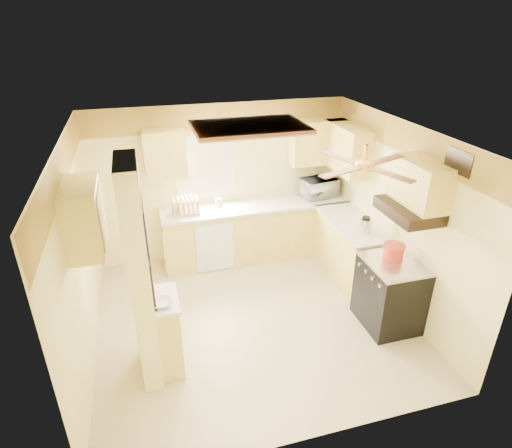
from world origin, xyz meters
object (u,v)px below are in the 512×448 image
object	(u,v)px
bowl	(162,303)
kettle	(365,226)
microwave	(319,188)
dutch_oven	(394,251)
stove	(390,293)

from	to	relation	value
bowl	kettle	distance (m)	2.98
microwave	bowl	distance (m)	3.59
microwave	dutch_oven	xyz separation A→B (m)	(0.13, -2.06, -0.09)
microwave	kettle	world-z (taller)	microwave
microwave	kettle	size ratio (longest dim) A/B	2.26
bowl	dutch_oven	distance (m)	2.90
stove	dutch_oven	size ratio (longest dim) A/B	3.41
stove	kettle	size ratio (longest dim) A/B	3.68
dutch_oven	kettle	bearing A→B (deg)	93.95
bowl	kettle	xyz separation A→B (m)	(2.84, 0.90, 0.09)
dutch_oven	microwave	bearing A→B (deg)	93.72
dutch_oven	stove	bearing A→B (deg)	-112.67
stove	kettle	distance (m)	0.98
bowl	dutch_oven	size ratio (longest dim) A/B	0.82
stove	bowl	size ratio (longest dim) A/B	4.17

